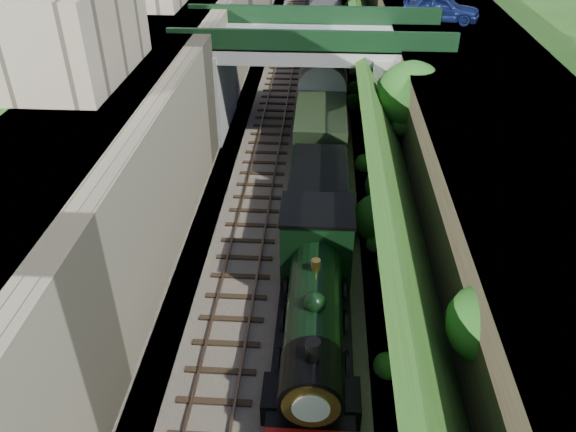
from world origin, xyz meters
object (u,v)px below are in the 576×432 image
object	(u,v)px
tree	(412,98)
locomotive	(314,303)
road_bridge	(319,70)
tender	(318,202)
car_blue	(441,8)

from	to	relation	value
tree	locomotive	size ratio (longest dim) A/B	0.65
tree	locomotive	world-z (taller)	tree
road_bridge	tender	xyz separation A→B (m)	(0.26, -11.45, -2.46)
locomotive	car_blue	bearing A→B (deg)	71.84
tender	tree	bearing A→B (deg)	50.66
road_bridge	locomotive	world-z (taller)	road_bridge
car_blue	locomotive	xyz separation A→B (m)	(-7.37, -22.45, -5.17)
road_bridge	car_blue	bearing A→B (deg)	25.52
car_blue	tender	distance (m)	17.65
road_bridge	locomotive	distance (m)	18.94
tree	car_blue	size ratio (longest dim) A/B	1.38
road_bridge	car_blue	size ratio (longest dim) A/B	3.33
tree	car_blue	world-z (taller)	car_blue
car_blue	locomotive	bearing A→B (deg)	175.72
road_bridge	tree	distance (m)	7.59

